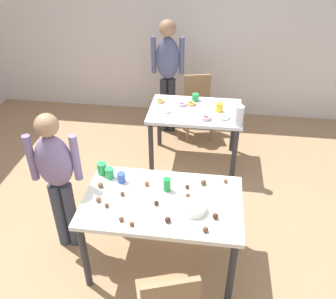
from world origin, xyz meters
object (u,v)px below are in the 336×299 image
(dining_table_near, at_px, (162,208))
(chair_far_table, at_px, (198,102))
(person_girl_near, at_px, (57,174))
(mixing_bowl, at_px, (194,208))
(pitcher_far, at_px, (239,116))
(person_adult_far, at_px, (168,68))
(dining_table_far, at_px, (195,118))
(soda_can, at_px, (167,185))

(dining_table_near, distance_m, chair_far_table, 2.43)
(person_girl_near, height_order, mixing_bowl, person_girl_near)
(chair_far_table, distance_m, person_girl_near, 2.59)
(dining_table_near, bearing_deg, pitcher_far, 64.51)
(dining_table_near, xyz_separation_m, person_girl_near, (-0.95, 0.10, 0.20))
(person_adult_far, relative_size, mixing_bowl, 7.98)
(dining_table_near, relative_size, dining_table_far, 1.18)
(dining_table_near, distance_m, pitcher_far, 1.55)
(person_adult_far, xyz_separation_m, mixing_bowl, (0.56, -2.54, -0.20))
(dining_table_far, height_order, soda_can, soda_can)
(pitcher_far, bearing_deg, person_girl_near, -141.33)
(chair_far_table, relative_size, pitcher_far, 3.76)
(dining_table_far, distance_m, mixing_bowl, 1.79)
(soda_can, bearing_deg, person_girl_near, -177.95)
(dining_table_far, bearing_deg, pitcher_far, -30.96)
(person_girl_near, bearing_deg, pitcher_far, 38.67)
(soda_can, bearing_deg, chair_far_table, 86.93)
(mixing_bowl, relative_size, soda_can, 1.67)
(soda_can, bearing_deg, mixing_bowl, -42.54)
(dining_table_far, distance_m, chair_far_table, 0.75)
(dining_table_far, xyz_separation_m, soda_can, (-0.13, -1.55, 0.17))
(chair_far_table, relative_size, soda_can, 7.13)
(dining_table_near, height_order, pitcher_far, pitcher_far)
(dining_table_far, distance_m, person_adult_far, 0.94)
(dining_table_far, bearing_deg, mixing_bowl, -86.31)
(chair_far_table, bearing_deg, pitcher_far, -63.62)
(dining_table_near, xyz_separation_m, pitcher_far, (0.66, 1.38, 0.21))
(mixing_bowl, xyz_separation_m, pitcher_far, (0.39, 1.48, 0.09))
(dining_table_far, height_order, chair_far_table, chair_far_table)
(pitcher_far, bearing_deg, chair_far_table, 116.38)
(person_girl_near, bearing_deg, soda_can, 2.05)
(dining_table_near, relative_size, person_adult_far, 0.82)
(dining_table_near, relative_size, chair_far_table, 1.53)
(person_girl_near, xyz_separation_m, mixing_bowl, (1.22, -0.19, -0.07))
(dining_table_far, relative_size, soda_can, 9.22)
(chair_far_table, xyz_separation_m, person_adult_far, (-0.43, 0.02, 0.49))
(dining_table_near, bearing_deg, chair_far_table, 86.60)
(dining_table_near, xyz_separation_m, chair_far_table, (0.14, 2.43, -0.16))
(dining_table_far, height_order, mixing_bowl, mixing_bowl)
(pitcher_far, bearing_deg, dining_table_near, -115.49)
(soda_can, bearing_deg, pitcher_far, 62.94)
(dining_table_near, xyz_separation_m, soda_can, (0.02, 0.13, 0.15))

